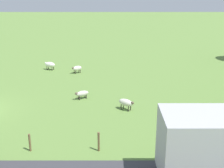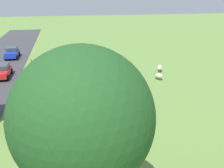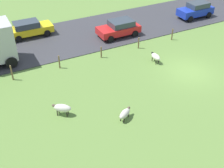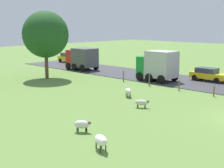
{
  "view_description": "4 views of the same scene",
  "coord_description": "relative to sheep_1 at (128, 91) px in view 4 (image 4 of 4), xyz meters",
  "views": [
    {
      "loc": [
        20.2,
        9.87,
        8.87
      ],
      "look_at": [
        -2.3,
        9.89,
        1.33
      ],
      "focal_mm": 48.41,
      "sensor_mm": 36.0,
      "label": 1
    },
    {
      "loc": [
        1.11,
        34.03,
        9.96
      ],
      "look_at": [
        -3.41,
        10.55,
        1.4
      ],
      "focal_mm": 41.9,
      "sensor_mm": 36.0,
      "label": 2
    },
    {
      "loc": [
        -14.78,
        14.77,
        12.64
      ],
      "look_at": [
        -0.12,
        7.18,
        1.18
      ],
      "focal_mm": 46.66,
      "sensor_mm": 36.0,
      "label": 3
    },
    {
      "loc": [
        -22.88,
        -9.11,
        6.8
      ],
      "look_at": [
        -1.46,
        11.86,
        1.26
      ],
      "focal_mm": 53.51,
      "sensor_mm": 36.0,
      "label": 4
    }
  ],
  "objects": [
    {
      "name": "car_1",
      "position": [
        12.85,
        24.95,
        0.34
      ],
      "size": [
        1.99,
        4.34,
        1.63
      ],
      "color": "yellow",
      "rests_on": "road_strip"
    },
    {
      "name": "fence_post_2",
      "position": [
        5.73,
        -5.57,
        -0.05
      ],
      "size": [
        0.12,
        0.12,
        1.04
      ],
      "primitive_type": "cylinder",
      "color": "brown",
      "rests_on": "ground_plane"
    },
    {
      "name": "fence_post_3",
      "position": [
        5.73,
        -1.77,
        0.0
      ],
      "size": [
        0.12,
        0.12,
        1.14
      ],
      "primitive_type": "cylinder",
      "color": "brown",
      "rests_on": "ground_plane"
    },
    {
      "name": "tree_2",
      "position": [
        0.81,
        14.13,
        4.81
      ],
      "size": [
        5.56,
        5.56,
        8.22
      ],
      "color": "brown",
      "rests_on": "ground_plane"
    },
    {
      "name": "truck_1",
      "position": [
        8.78,
        3.17,
        1.34
      ],
      "size": [
        2.87,
        4.37,
        3.52
      ],
      "color": "#197F33",
      "rests_on": "road_strip"
    },
    {
      "name": "sheep_4",
      "position": [
        -10.83,
        -7.68,
        0.01
      ],
      "size": [
        0.96,
        1.32,
        0.86
      ],
      "color": "white",
      "rests_on": "ground_plane"
    },
    {
      "name": "sheep_3",
      "position": [
        -2.23,
        -3.44,
        -0.12
      ],
      "size": [
        0.94,
        1.18,
        0.67
      ],
      "color": "beige",
      "rests_on": "ground_plane"
    },
    {
      "name": "sheep_1",
      "position": [
        0.0,
        0.0,
        0.0
      ],
      "size": [
        1.14,
        1.26,
        0.83
      ],
      "color": "silver",
      "rests_on": "ground_plane"
    },
    {
      "name": "sheep_6",
      "position": [
        -9.56,
        -4.64,
        -0.05
      ],
      "size": [
        1.0,
        1.12,
        0.78
      ],
      "color": "silver",
      "rests_on": "ground_plane"
    },
    {
      "name": "fence_post_5",
      "position": [
        5.73,
        5.84,
        0.08
      ],
      "size": [
        0.12,
        0.12,
        1.29
      ],
      "primitive_type": "cylinder",
      "color": "brown",
      "rests_on": "ground_plane"
    },
    {
      "name": "car_3",
      "position": [
        12.84,
        -1.14,
        0.29
      ],
      "size": [
        1.99,
        4.31,
        1.52
      ],
      "color": "yellow",
      "rests_on": "road_strip"
    },
    {
      "name": "truck_0",
      "position": [
        8.74,
        16.71,
        1.18
      ],
      "size": [
        2.88,
        4.4,
        3.11
      ],
      "color": "#B21919",
      "rests_on": "road_strip"
    },
    {
      "name": "fence_post_4",
      "position": [
        5.73,
        2.03,
        0.07
      ],
      "size": [
        0.12,
        0.12,
        1.28
      ],
      "primitive_type": "cylinder",
      "color": "brown",
      "rests_on": "ground_plane"
    }
  ]
}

